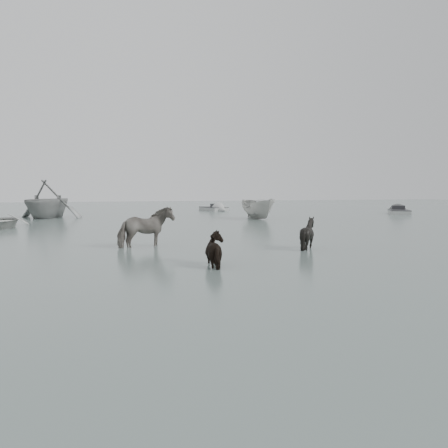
# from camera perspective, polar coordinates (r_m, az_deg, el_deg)

# --- Properties ---
(ground) EXTENTS (140.00, 140.00, 0.00)m
(ground) POSITION_cam_1_polar(r_m,az_deg,el_deg) (14.30, 2.79, -4.30)
(ground) COLOR slate
(ground) RESTS_ON ground
(pony_pinto) EXTENTS (2.27, 1.50, 1.77)m
(pony_pinto) POSITION_cam_1_polar(r_m,az_deg,el_deg) (16.87, -10.22, -0.01)
(pony_pinto) COLOR black
(pony_pinto) RESTS_ON ground
(pony_dark) EXTENTS (1.48, 1.58, 1.29)m
(pony_dark) POSITION_cam_1_polar(r_m,az_deg,el_deg) (12.64, -0.59, -2.52)
(pony_dark) COLOR black
(pony_dark) RESTS_ON ground
(pony_black) EXTENTS (1.45, 1.33, 1.42)m
(pony_black) POSITION_cam_1_polar(r_m,az_deg,el_deg) (16.54, 10.89, -0.71)
(pony_black) COLOR black
(pony_black) RESTS_ON ground
(rowboat_trail) EXTENTS (7.15, 7.50, 3.09)m
(rowboat_trail) POSITION_cam_1_polar(r_m,az_deg,el_deg) (36.49, -22.01, 3.16)
(rowboat_trail) COLOR gray
(rowboat_trail) RESTS_ON ground
(boat_small) EXTENTS (1.85, 4.45, 1.69)m
(boat_small) POSITION_cam_1_polar(r_m,az_deg,el_deg) (32.77, 4.47, 2.14)
(boat_small) COLOR #ADADA8
(boat_small) RESTS_ON ground
(skiff_port) EXTENTS (4.05, 5.17, 0.75)m
(skiff_port) POSITION_cam_1_polar(r_m,az_deg,el_deg) (42.52, 21.89, 1.73)
(skiff_port) COLOR #9D9F9D
(skiff_port) RESTS_ON ground
(skiff_mid) EXTENTS (2.64, 5.29, 0.75)m
(skiff_mid) POSITION_cam_1_polar(r_m,az_deg,el_deg) (45.78, -1.40, 2.23)
(skiff_mid) COLOR #9C9F9C
(skiff_mid) RESTS_ON ground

